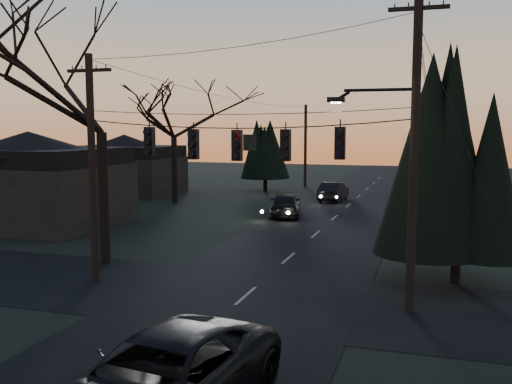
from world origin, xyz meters
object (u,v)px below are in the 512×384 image
(bare_tree_left, at_px, (100,78))
(sedan_oncoming_b, at_px, (334,192))
(suv_near, at_px, (162,382))
(sedan_oncoming_a, at_px, (285,204))
(utility_pole_left, at_px, (96,282))
(utility_pole_far_l, at_px, (305,187))
(evergreen_right, at_px, (460,159))
(utility_pole_far_r, at_px, (426,202))
(utility_pole_right, at_px, (409,312))

(bare_tree_left, distance_m, sedan_oncoming_b, 25.43)
(suv_near, bearing_deg, sedan_oncoming_a, 106.95)
(utility_pole_left, distance_m, utility_pole_far_l, 36.00)
(evergreen_right, bearing_deg, sedan_oncoming_a, 126.95)
(utility_pole_far_r, relative_size, evergreen_right, 1.04)
(utility_pole_left, xyz_separation_m, bare_tree_left, (-1.33, 2.76, 7.88))
(utility_pole_left, relative_size, utility_pole_far_r, 1.00)
(sedan_oncoming_a, bearing_deg, utility_pole_left, 68.39)
(utility_pole_right, relative_size, utility_pole_far_r, 1.18)
(sedan_oncoming_a, bearing_deg, utility_pole_far_l, -93.92)
(utility_pole_left, xyz_separation_m, suv_near, (7.15, -8.60, 0.86))
(utility_pole_left, bearing_deg, suv_near, -50.27)
(bare_tree_left, distance_m, evergreen_right, 14.72)
(utility_pole_right, height_order, bare_tree_left, bare_tree_left)
(utility_pole_right, relative_size, sedan_oncoming_b, 2.21)
(bare_tree_left, bearing_deg, sedan_oncoming_b, 76.28)
(utility_pole_right, xyz_separation_m, utility_pole_far_r, (0.00, 28.00, 0.00))
(suv_near, height_order, sedan_oncoming_a, suv_near)
(utility_pole_left, height_order, bare_tree_left, bare_tree_left)
(evergreen_right, distance_m, suv_near, 14.41)
(utility_pole_far_r, distance_m, bare_tree_left, 29.39)
(utility_pole_left, bearing_deg, evergreen_right, 17.16)
(evergreen_right, height_order, sedan_oncoming_b, evergreen_right)
(utility_pole_left, height_order, suv_near, utility_pole_left)
(utility_pole_far_r, xyz_separation_m, sedan_oncoming_a, (-8.70, -10.45, 0.81))
(utility_pole_left, distance_m, evergreen_right, 14.38)
(utility_pole_left, distance_m, bare_tree_left, 8.46)
(bare_tree_left, height_order, sedan_oncoming_a, bare_tree_left)
(bare_tree_left, xyz_separation_m, evergreen_right, (14.32, 1.25, -3.20))
(utility_pole_far_l, relative_size, suv_near, 1.29)
(utility_pole_left, relative_size, sedan_oncoming_b, 1.88)
(bare_tree_left, bearing_deg, evergreen_right, 5.00)
(utility_pole_right, distance_m, sedan_oncoming_a, 19.61)
(bare_tree_left, relative_size, suv_near, 1.81)
(utility_pole_far_r, bearing_deg, utility_pole_right, -90.00)
(sedan_oncoming_a, bearing_deg, bare_tree_left, 61.85)
(utility_pole_right, bearing_deg, suv_near, -116.85)
(sedan_oncoming_a, bearing_deg, sedan_oncoming_b, -113.09)
(utility_pole_far_l, relative_size, evergreen_right, 0.98)
(utility_pole_far_l, bearing_deg, utility_pole_left, -90.00)
(sedan_oncoming_a, bearing_deg, utility_pole_far_r, -142.33)
(utility_pole_far_l, xyz_separation_m, sedan_oncoming_a, (2.80, -18.45, 0.81))
(sedan_oncoming_a, distance_m, sedan_oncoming_b, 9.08)
(bare_tree_left, bearing_deg, sedan_oncoming_a, 74.40)
(utility_pole_far_l, distance_m, bare_tree_left, 34.19)
(utility_pole_right, bearing_deg, utility_pole_far_r, 90.00)
(sedan_oncoming_a, relative_size, sedan_oncoming_b, 1.05)
(bare_tree_left, distance_m, sedan_oncoming_a, 16.91)
(utility_pole_right, bearing_deg, bare_tree_left, 167.86)
(evergreen_right, bearing_deg, utility_pole_right, -110.33)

